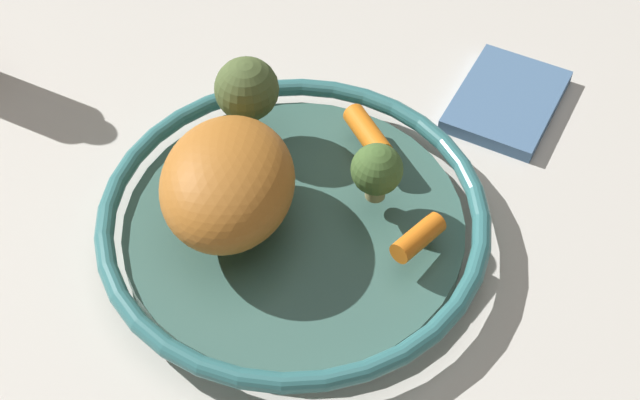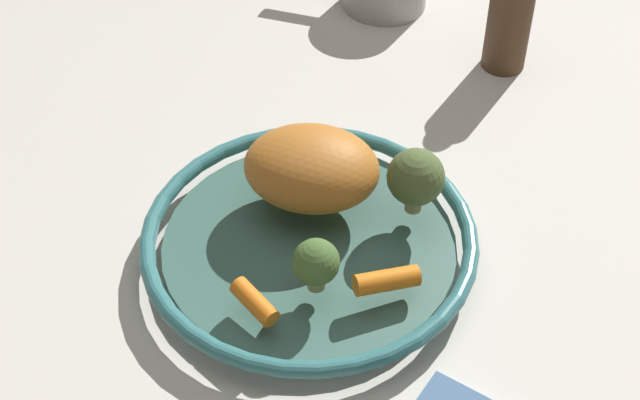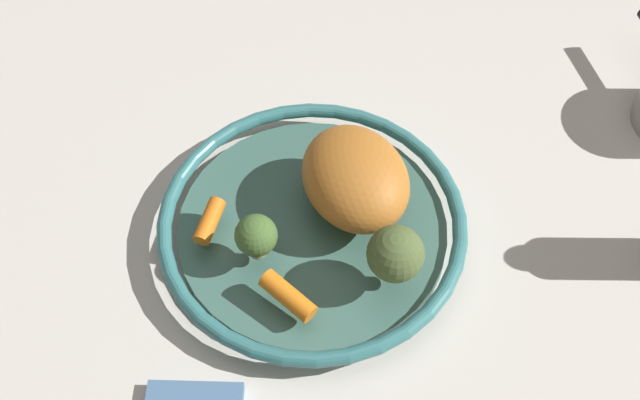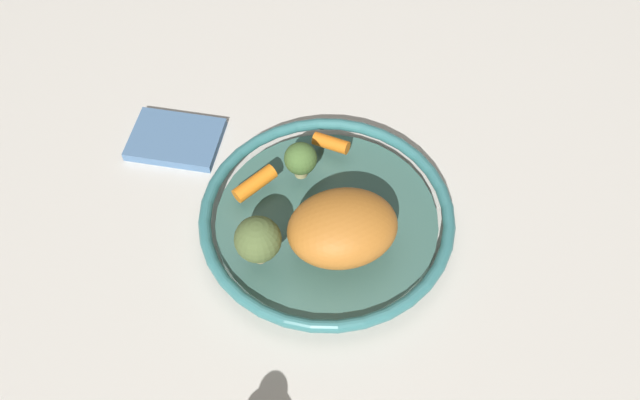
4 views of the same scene
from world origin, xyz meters
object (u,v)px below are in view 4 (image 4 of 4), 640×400
at_px(broccoli_floret_edge, 301,159).
at_px(roast_chicken_piece, 343,228).
at_px(baby_carrot_left, 331,143).
at_px(dish_towel, 176,139).
at_px(baby_carrot_near_rim, 255,183).
at_px(broccoli_floret_small, 258,240).
at_px(serving_bowl, 327,219).

bearing_deg(broccoli_floret_edge, roast_chicken_piece, 156.26).
relative_size(baby_carrot_left, broccoli_floret_edge, 0.91).
bearing_deg(dish_towel, roast_chicken_piece, -179.10).
height_order(roast_chicken_piece, baby_carrot_near_rim, roast_chicken_piece).
height_order(roast_chicken_piece, broccoli_floret_small, same).
height_order(baby_carrot_left, broccoli_floret_edge, broccoli_floret_edge).
relative_size(broccoli_floret_edge, dish_towel, 0.43).
bearing_deg(roast_chicken_piece, broccoli_floret_small, 52.48).
bearing_deg(baby_carrot_near_rim, broccoli_floret_edge, -117.86).
bearing_deg(serving_bowl, roast_chicken_piece, 151.44).
height_order(broccoli_floret_small, dish_towel, broccoli_floret_small).
bearing_deg(baby_carrot_near_rim, baby_carrot_left, -104.44).
bearing_deg(serving_bowl, broccoli_floret_small, 80.92).
bearing_deg(baby_carrot_near_rim, dish_towel, -1.10).
xyz_separation_m(baby_carrot_near_rim, baby_carrot_left, (-0.03, -0.12, -0.00)).
distance_m(baby_carrot_left, dish_towel, 0.24).
bearing_deg(baby_carrot_near_rim, broccoli_floret_small, 137.01).
relative_size(serving_bowl, baby_carrot_left, 6.65).
distance_m(roast_chicken_piece, broccoli_floret_edge, 0.13).
height_order(serving_bowl, broccoli_floret_edge, broccoli_floret_edge).
distance_m(roast_chicken_piece, broccoli_floret_small, 0.11).
height_order(roast_chicken_piece, dish_towel, roast_chicken_piece).
bearing_deg(serving_bowl, broccoli_floret_edge, -20.16).
xyz_separation_m(serving_bowl, roast_chicken_piece, (-0.05, 0.03, 0.06)).
bearing_deg(broccoli_floret_edge, broccoli_floret_small, 110.51).
xyz_separation_m(serving_bowl, baby_carrot_near_rim, (0.10, 0.03, 0.03)).
height_order(baby_carrot_left, broccoli_floret_small, broccoli_floret_small).
bearing_deg(serving_bowl, baby_carrot_left, -52.48).
relative_size(broccoli_floret_small, dish_towel, 0.56).
height_order(serving_bowl, roast_chicken_piece, roast_chicken_piece).
relative_size(serving_bowl, roast_chicken_piece, 2.45).
xyz_separation_m(broccoli_floret_edge, dish_towel, (0.20, 0.06, -0.06)).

